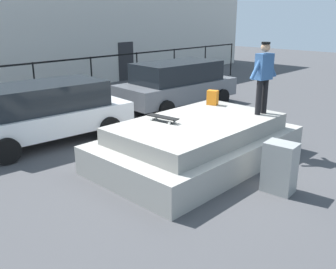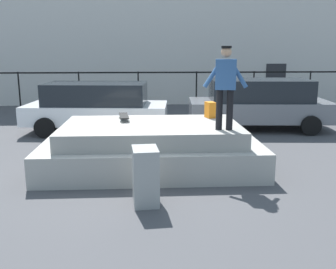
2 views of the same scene
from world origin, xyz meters
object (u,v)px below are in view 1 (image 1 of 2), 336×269
(car_grey_hatchback_mid, at_px, (177,83))
(utility_box, at_px, (280,168))
(backpack, at_px, (213,98))
(skateboarder, at_px, (264,73))
(skateboard, at_px, (163,117))
(car_white_hatchback_near, at_px, (45,111))

(car_grey_hatchback_mid, bearing_deg, utility_box, -121.64)
(backpack, bearing_deg, utility_box, 134.18)
(skateboarder, xyz_separation_m, car_grey_hatchback_mid, (2.20, 4.84, -1.13))
(skateboard, height_order, utility_box, skateboard)
(backpack, distance_m, car_grey_hatchback_mid, 4.07)
(skateboard, height_order, car_grey_hatchback_mid, car_grey_hatchback_mid)
(skateboard, distance_m, backpack, 2.16)
(skateboarder, bearing_deg, backpack, 91.92)
(utility_box, bearing_deg, skateboarder, 36.02)
(car_grey_hatchback_mid, xyz_separation_m, utility_box, (-3.89, -6.31, -0.40))
(skateboard, relative_size, car_white_hatchback_near, 0.18)
(car_grey_hatchback_mid, bearing_deg, skateboard, -140.89)
(car_grey_hatchback_mid, distance_m, utility_box, 7.42)
(skateboarder, height_order, backpack, skateboarder)
(skateboard, distance_m, car_white_hatchback_near, 3.64)
(skateboard, xyz_separation_m, utility_box, (0.51, -2.73, -0.61))
(skateboarder, bearing_deg, utility_box, -138.92)
(backpack, relative_size, car_white_hatchback_near, 0.08)
(skateboarder, distance_m, utility_box, 2.70)
(skateboarder, relative_size, utility_box, 1.71)
(skateboarder, relative_size, car_white_hatchback_near, 0.37)
(skateboard, relative_size, utility_box, 0.82)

